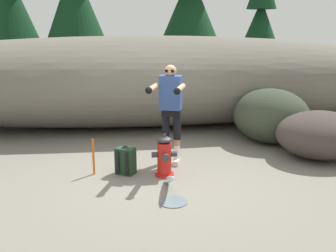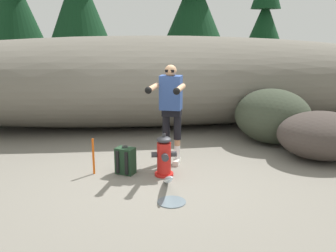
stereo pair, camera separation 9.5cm
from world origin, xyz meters
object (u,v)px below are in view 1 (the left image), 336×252
object	(u,v)px
spare_backpack	(126,161)
boulder_large	(271,116)
survey_stake	(93,157)
boulder_mid	(321,135)
fire_hydrant	(164,157)
utility_worker	(171,102)

from	to	relation	value
spare_backpack	boulder_large	distance (m)	3.41
survey_stake	spare_backpack	bearing A→B (deg)	-3.86
spare_backpack	boulder_mid	distance (m)	3.61
fire_hydrant	boulder_large	xyz separation A→B (m)	(2.43, 1.65, 0.25)
utility_worker	boulder_large	bearing A→B (deg)	135.09
utility_worker	fire_hydrant	bearing A→B (deg)	0.16
boulder_mid	survey_stake	xyz separation A→B (m)	(-4.11, -0.36, -0.13)
boulder_large	boulder_mid	bearing A→B (deg)	-63.73
boulder_large	survey_stake	size ratio (longest dim) A/B	2.68
boulder_mid	survey_stake	world-z (taller)	boulder_mid
fire_hydrant	boulder_mid	distance (m)	3.02
boulder_large	utility_worker	bearing A→B (deg)	-153.50
utility_worker	survey_stake	bearing A→B (deg)	-57.61
utility_worker	spare_backpack	bearing A→B (deg)	-47.10
fire_hydrant	utility_worker	world-z (taller)	utility_worker
spare_backpack	fire_hydrant	bearing A→B (deg)	-74.77
spare_backpack	survey_stake	size ratio (longest dim) A/B	0.78
fire_hydrant	utility_worker	bearing A→B (deg)	71.57
spare_backpack	boulder_large	world-z (taller)	boulder_large
fire_hydrant	survey_stake	world-z (taller)	fire_hydrant
boulder_large	boulder_mid	distance (m)	1.22
boulder_mid	spare_backpack	bearing A→B (deg)	-173.69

